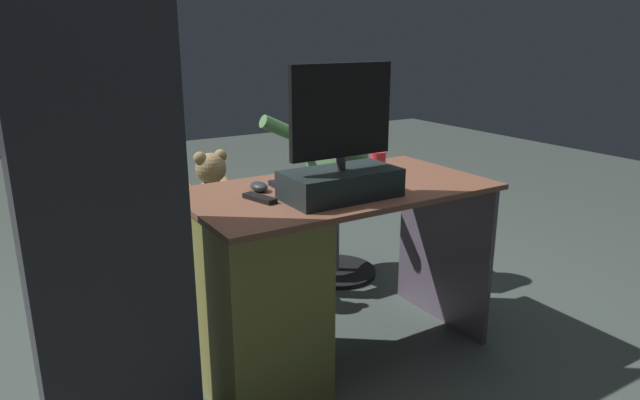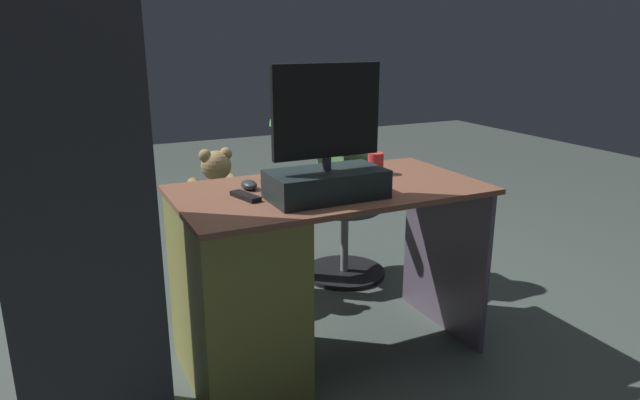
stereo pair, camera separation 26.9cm
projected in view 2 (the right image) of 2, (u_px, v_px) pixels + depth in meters
name	position (u px, v px, depth m)	size (l,w,h in m)	color
ground_plane	(299.00, 320.00, 2.80)	(10.00, 10.00, 0.00)	#444F4A
desk	(256.00, 283.00, 2.27)	(1.24, 0.67, 0.76)	brown
monitor	(326.00, 165.00, 2.12)	(0.44, 0.23, 0.50)	black
keyboard	(314.00, 180.00, 2.38)	(0.42, 0.14, 0.02)	black
computer_mouse	(249.00, 185.00, 2.27)	(0.06, 0.10, 0.04)	#252C2F
cup	(376.00, 163.00, 2.51)	(0.07, 0.07, 0.09)	red
tv_remote	(245.00, 196.00, 2.14)	(0.04, 0.15, 0.02)	black
office_chair_teddy	(221.00, 252.00, 2.96)	(0.48, 0.48, 0.45)	black
teddy_bear	(216.00, 187.00, 2.87)	(0.26, 0.26, 0.36)	#94794E
visitor_chair	(345.00, 230.00, 3.25)	(0.47, 0.47, 0.45)	black
person	(334.00, 156.00, 3.10)	(0.49, 0.48, 1.20)	#52814B
equipment_rack	(78.00, 231.00, 1.76)	(0.44, 0.36, 1.53)	#2C2B30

